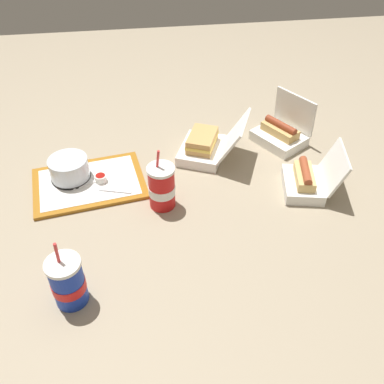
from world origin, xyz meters
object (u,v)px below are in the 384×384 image
at_px(plastic_fork, 115,191).
at_px(clamshell_hotdog_corner, 307,180).
at_px(soda_cup_back, 68,282).
at_px(food_tray, 89,183).
at_px(clamshell_sandwich_right, 206,146).
at_px(clamshell_hotdog_center, 281,133).
at_px(soda_cup_front, 162,187).
at_px(cake_container, 69,169).
at_px(ketchup_cup, 101,178).

xyz_separation_m(plastic_fork, clamshell_hotdog_corner, (-0.63, 0.06, 0.02)).
distance_m(plastic_fork, soda_cup_back, 0.42).
relative_size(food_tray, soda_cup_back, 1.96).
relative_size(clamshell_sandwich_right, soda_cup_back, 1.39).
xyz_separation_m(clamshell_hotdog_center, soda_cup_back, (0.75, 0.62, 0.03)).
height_order(clamshell_hotdog_center, soda_cup_front, soda_cup_front).
relative_size(cake_container, clamshell_sandwich_right, 0.47).
bearing_deg(clamshell_sandwich_right, food_tray, 14.76).
distance_m(food_tray, ketchup_cup, 0.05).
distance_m(soda_cup_front, soda_cup_back, 0.42).
xyz_separation_m(ketchup_cup, soda_cup_back, (0.07, 0.46, 0.05)).
height_order(food_tray, plastic_fork, plastic_fork).
height_order(food_tray, ketchup_cup, ketchup_cup).
height_order(plastic_fork, clamshell_hotdog_corner, clamshell_hotdog_corner).
bearing_deg(cake_container, plastic_fork, 148.03).
relative_size(clamshell_hotdog_corner, soda_cup_front, 0.99).
bearing_deg(soda_cup_front, plastic_fork, -25.50).
xyz_separation_m(food_tray, clamshell_hotdog_corner, (-0.72, 0.13, 0.03)).
height_order(ketchup_cup, soda_cup_front, soda_cup_front).
relative_size(clamshell_hotdog_corner, clamshell_sandwich_right, 0.73).
bearing_deg(soda_cup_front, cake_container, -28.83).
relative_size(food_tray, clamshell_hotdog_corner, 1.94).
distance_m(clamshell_sandwich_right, clamshell_hotdog_center, 0.30).
bearing_deg(food_tray, soda_cup_back, 87.06).
bearing_deg(clamshell_hotdog_corner, plastic_fork, -5.78).
bearing_deg(soda_cup_front, food_tray, -29.19).
bearing_deg(clamshell_hotdog_center, clamshell_sandwich_right, 9.27).
height_order(ketchup_cup, soda_cup_back, soda_cup_back).
bearing_deg(food_tray, cake_container, -27.36).
bearing_deg(clamshell_hotdog_center, soda_cup_front, 31.43).
bearing_deg(clamshell_hotdog_center, soda_cup_back, 39.94).
distance_m(cake_container, plastic_fork, 0.18).
relative_size(ketchup_cup, soda_cup_front, 0.19).
distance_m(clamshell_hotdog_corner, clamshell_hotdog_center, 0.29).
xyz_separation_m(ketchup_cup, clamshell_hotdog_corner, (-0.68, 0.12, 0.01)).
bearing_deg(clamshell_hotdog_center, plastic_fork, 19.40).
bearing_deg(clamshell_hotdog_corner, food_tray, -9.93).
height_order(food_tray, cake_container, cake_container).
height_order(cake_container, ketchup_cup, cake_container).
bearing_deg(soda_cup_front, clamshell_hotdog_center, -148.57).
height_order(plastic_fork, soda_cup_back, soda_cup_back).
relative_size(clamshell_hotdog_corner, clamshell_hotdog_center, 0.89).
xyz_separation_m(ketchup_cup, soda_cup_front, (-0.20, 0.13, 0.05)).
bearing_deg(clamshell_hotdog_corner, soda_cup_back, 24.33).
height_order(cake_container, soda_cup_back, soda_cup_back).
bearing_deg(soda_cup_back, soda_cup_front, -128.66).
xyz_separation_m(plastic_fork, soda_cup_back, (0.11, 0.40, 0.06)).
bearing_deg(plastic_fork, cake_container, -15.00).
height_order(cake_container, clamshell_hotdog_corner, clamshell_hotdog_corner).
relative_size(clamshell_hotdog_center, soda_cup_back, 1.13).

